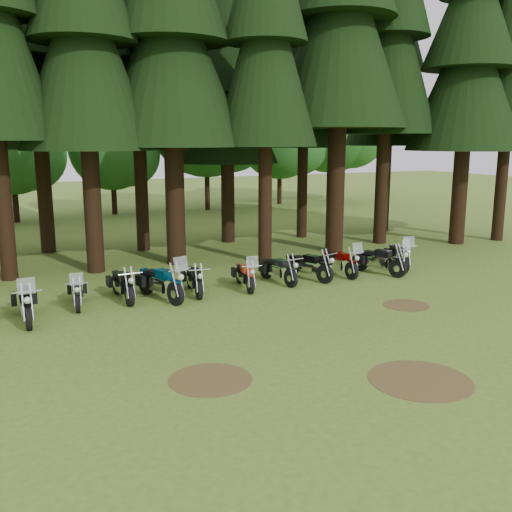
{
  "coord_description": "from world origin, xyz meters",
  "views": [
    {
      "loc": [
        -7.15,
        -12.65,
        5.03
      ],
      "look_at": [
        1.53,
        5.0,
        1.0
      ],
      "focal_mm": 40.0,
      "sensor_mm": 36.0,
      "label": 1
    }
  ],
  "objects_px": {
    "motorcycle_3": "(122,286)",
    "motorcycle_4": "(160,284)",
    "motorcycle_7": "(278,271)",
    "motorcycle_8": "(307,267)",
    "motorcycle_9": "(339,263)",
    "motorcycle_6": "(245,276)",
    "motorcycle_1": "(26,304)",
    "motorcycle_11": "(399,256)",
    "motorcycle_5": "(194,280)",
    "motorcycle_10": "(379,261)",
    "motorcycle_2": "(77,293)"
  },
  "relations": [
    {
      "from": "motorcycle_1",
      "to": "motorcycle_6",
      "type": "relative_size",
      "value": 1.13
    },
    {
      "from": "motorcycle_8",
      "to": "motorcycle_7",
      "type": "bearing_deg",
      "value": 158.26
    },
    {
      "from": "motorcycle_1",
      "to": "motorcycle_7",
      "type": "relative_size",
      "value": 1.11
    },
    {
      "from": "motorcycle_7",
      "to": "motorcycle_5",
      "type": "bearing_deg",
      "value": 173.55
    },
    {
      "from": "motorcycle_1",
      "to": "motorcycle_11",
      "type": "height_order",
      "value": "motorcycle_1"
    },
    {
      "from": "motorcycle_1",
      "to": "motorcycle_2",
      "type": "relative_size",
      "value": 1.19
    },
    {
      "from": "motorcycle_2",
      "to": "motorcycle_4",
      "type": "relative_size",
      "value": 0.81
    },
    {
      "from": "motorcycle_3",
      "to": "motorcycle_6",
      "type": "height_order",
      "value": "motorcycle_6"
    },
    {
      "from": "motorcycle_1",
      "to": "motorcycle_6",
      "type": "height_order",
      "value": "motorcycle_1"
    },
    {
      "from": "motorcycle_6",
      "to": "motorcycle_11",
      "type": "bearing_deg",
      "value": 11.98
    },
    {
      "from": "motorcycle_1",
      "to": "motorcycle_10",
      "type": "relative_size",
      "value": 1.03
    },
    {
      "from": "motorcycle_5",
      "to": "motorcycle_3",
      "type": "bearing_deg",
      "value": -177.87
    },
    {
      "from": "motorcycle_3",
      "to": "motorcycle_4",
      "type": "distance_m",
      "value": 1.21
    },
    {
      "from": "motorcycle_4",
      "to": "motorcycle_9",
      "type": "xyz_separation_m",
      "value": [
        7.01,
        0.26,
        -0.06
      ]
    },
    {
      "from": "motorcycle_3",
      "to": "motorcycle_8",
      "type": "distance_m",
      "value": 6.69
    },
    {
      "from": "motorcycle_6",
      "to": "motorcycle_5",
      "type": "bearing_deg",
      "value": -174.72
    },
    {
      "from": "motorcycle_8",
      "to": "motorcycle_10",
      "type": "bearing_deg",
      "value": -27.97
    },
    {
      "from": "motorcycle_7",
      "to": "motorcycle_8",
      "type": "xyz_separation_m",
      "value": [
        1.18,
        -0.06,
        0.03
      ]
    },
    {
      "from": "motorcycle_8",
      "to": "motorcycle_9",
      "type": "height_order",
      "value": "motorcycle_9"
    },
    {
      "from": "motorcycle_2",
      "to": "motorcycle_10",
      "type": "distance_m",
      "value": 10.99
    },
    {
      "from": "motorcycle_5",
      "to": "motorcycle_7",
      "type": "bearing_deg",
      "value": 9.75
    },
    {
      "from": "motorcycle_4",
      "to": "motorcycle_11",
      "type": "bearing_deg",
      "value": -14.27
    },
    {
      "from": "motorcycle_1",
      "to": "motorcycle_3",
      "type": "height_order",
      "value": "motorcycle_1"
    },
    {
      "from": "motorcycle_1",
      "to": "motorcycle_11",
      "type": "distance_m",
      "value": 13.9
    },
    {
      "from": "motorcycle_6",
      "to": "motorcycle_7",
      "type": "bearing_deg",
      "value": 18.62
    },
    {
      "from": "motorcycle_4",
      "to": "motorcycle_8",
      "type": "relative_size",
      "value": 1.13
    },
    {
      "from": "motorcycle_1",
      "to": "motorcycle_4",
      "type": "distance_m",
      "value": 4.07
    },
    {
      "from": "motorcycle_3",
      "to": "motorcycle_6",
      "type": "distance_m",
      "value": 4.12
    },
    {
      "from": "motorcycle_3",
      "to": "motorcycle_8",
      "type": "relative_size",
      "value": 1.02
    },
    {
      "from": "motorcycle_9",
      "to": "motorcycle_10",
      "type": "xyz_separation_m",
      "value": [
        1.46,
        -0.51,
        0.03
      ]
    },
    {
      "from": "motorcycle_2",
      "to": "motorcycle_10",
      "type": "relative_size",
      "value": 0.86
    },
    {
      "from": "motorcycle_3",
      "to": "motorcycle_5",
      "type": "distance_m",
      "value": 2.33
    },
    {
      "from": "motorcycle_5",
      "to": "motorcycle_9",
      "type": "height_order",
      "value": "motorcycle_9"
    },
    {
      "from": "motorcycle_6",
      "to": "motorcycle_10",
      "type": "distance_m",
      "value": 5.47
    },
    {
      "from": "motorcycle_7",
      "to": "motorcycle_9",
      "type": "height_order",
      "value": "motorcycle_9"
    },
    {
      "from": "motorcycle_3",
      "to": "motorcycle_4",
      "type": "height_order",
      "value": "motorcycle_4"
    },
    {
      "from": "motorcycle_6",
      "to": "motorcycle_9",
      "type": "bearing_deg",
      "value": 13.15
    },
    {
      "from": "motorcycle_2",
      "to": "motorcycle_11",
      "type": "distance_m",
      "value": 12.34
    },
    {
      "from": "motorcycle_7",
      "to": "motorcycle_9",
      "type": "bearing_deg",
      "value": -7.44
    },
    {
      "from": "motorcycle_1",
      "to": "motorcycle_10",
      "type": "height_order",
      "value": "motorcycle_1"
    },
    {
      "from": "motorcycle_2",
      "to": "motorcycle_5",
      "type": "height_order",
      "value": "motorcycle_2"
    },
    {
      "from": "motorcycle_5",
      "to": "motorcycle_8",
      "type": "distance_m",
      "value": 4.37
    },
    {
      "from": "motorcycle_4",
      "to": "motorcycle_8",
      "type": "bearing_deg",
      "value": -13.53
    },
    {
      "from": "motorcycle_4",
      "to": "motorcycle_6",
      "type": "relative_size",
      "value": 1.18
    },
    {
      "from": "motorcycle_3",
      "to": "motorcycle_10",
      "type": "bearing_deg",
      "value": -6.12
    },
    {
      "from": "motorcycle_5",
      "to": "motorcycle_10",
      "type": "xyz_separation_m",
      "value": [
        7.24,
        -0.49,
        0.06
      ]
    },
    {
      "from": "motorcycle_9",
      "to": "motorcycle_10",
      "type": "relative_size",
      "value": 0.96
    },
    {
      "from": "motorcycle_9",
      "to": "motorcycle_11",
      "type": "height_order",
      "value": "motorcycle_11"
    },
    {
      "from": "motorcycle_7",
      "to": "motorcycle_10",
      "type": "bearing_deg",
      "value": -14.45
    },
    {
      "from": "motorcycle_4",
      "to": "motorcycle_11",
      "type": "height_order",
      "value": "motorcycle_4"
    }
  ]
}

